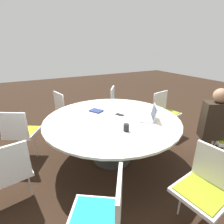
# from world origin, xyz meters

# --- Properties ---
(ground_plane) EXTENTS (16.00, 16.00, 0.00)m
(ground_plane) POSITION_xyz_m (0.00, 0.00, 0.00)
(ground_plane) COLOR black
(conference_table) EXTENTS (2.02, 2.02, 0.72)m
(conference_table) POSITION_xyz_m (0.00, 0.00, 0.64)
(conference_table) COLOR #333333
(conference_table) RESTS_ON ground_plane
(chair_1) EXTENTS (0.49, 0.51, 0.86)m
(chair_1) POSITION_xyz_m (0.33, -1.40, 0.52)
(chair_1) COLOR white
(chair_1) RESTS_ON ground_plane
(chair_2) EXTENTS (0.60, 0.60, 0.86)m
(chair_2) POSITION_xyz_m (1.20, -0.79, 0.52)
(chair_2) COLOR white
(chair_2) RESTS_ON ground_plane
(chair_3) EXTENTS (0.52, 0.51, 0.86)m
(chair_3) POSITION_xyz_m (1.39, 0.38, 0.52)
(chair_3) COLOR white
(chair_3) RESTS_ON ground_plane
(chair_4) EXTENTS (0.59, 0.59, 0.86)m
(chair_4) POSITION_xyz_m (0.68, 1.27, 0.52)
(chair_4) COLOR white
(chair_4) RESTS_ON ground_plane
(chair_5) EXTENTS (0.48, 0.50, 0.86)m
(chair_5) POSITION_xyz_m (-0.29, 1.41, 0.52)
(chair_5) COLOR white
(chair_5) RESTS_ON ground_plane
(chair_6) EXTENTS (0.60, 0.59, 0.86)m
(chair_6) POSITION_xyz_m (-1.24, 0.74, 0.52)
(chair_6) COLOR white
(chair_6) RESTS_ON ground_plane
(chair_7) EXTENTS (0.49, 0.48, 0.86)m
(chair_7) POSITION_xyz_m (-1.42, -0.26, 0.52)
(chair_7) COLOR white
(chair_7) RESTS_ON ground_plane
(person_0) EXTENTS (0.38, 0.42, 1.21)m
(person_0) POSITION_xyz_m (-0.82, -1.26, 0.71)
(person_0) COLOR #2D2319
(person_0) RESTS_ON ground_plane
(laptop) EXTENTS (0.38, 0.37, 0.21)m
(laptop) POSITION_xyz_m (-0.30, -0.47, 0.78)
(laptop) COLOR silver
(laptop) RESTS_ON conference_table
(spiral_notebook) EXTENTS (0.26, 0.24, 0.02)m
(spiral_notebook) POSITION_xyz_m (0.38, 0.10, 0.73)
(spiral_notebook) COLOR navy
(spiral_notebook) RESTS_ON conference_table
(coffee_cup) EXTENTS (0.07, 0.07, 0.10)m
(coffee_cup) POSITION_xyz_m (-0.45, 0.03, 0.77)
(coffee_cup) COLOR black
(coffee_cup) RESTS_ON conference_table
(cell_phone) EXTENTS (0.16, 0.12, 0.01)m
(cell_phone) POSITION_xyz_m (0.06, -0.17, 0.73)
(cell_phone) COLOR black
(cell_phone) RESTS_ON conference_table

